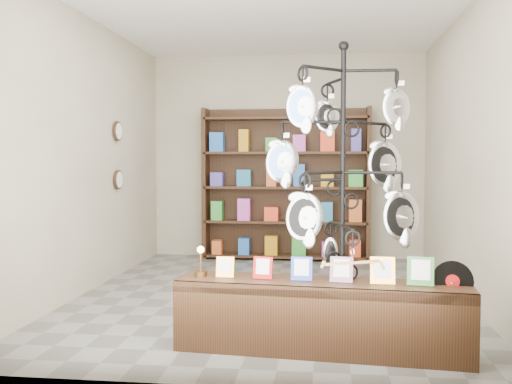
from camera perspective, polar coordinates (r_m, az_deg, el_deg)
ground at (r=6.17m, az=1.46°, el=-10.27°), size 5.00×5.00×0.00m
room_envelope at (r=6.02m, az=1.48°, el=7.13°), size 5.00×5.00×5.00m
display_tree at (r=4.29m, az=8.68°, el=1.88°), size 1.25×1.25×2.31m
front_shelf at (r=4.37m, az=6.54°, el=-12.23°), size 2.20×0.63×0.77m
back_shelving at (r=8.30m, az=2.98°, el=0.32°), size 2.42×0.36×2.20m
wall_clocks at (r=7.24m, az=-13.64°, el=3.57°), size 0.03×0.24×0.84m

